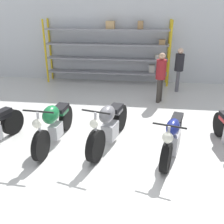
{
  "coord_description": "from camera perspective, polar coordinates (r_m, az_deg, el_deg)",
  "views": [
    {
      "loc": [
        0.65,
        -4.84,
        2.93
      ],
      "look_at": [
        0.0,
        0.4,
        0.7
      ],
      "focal_mm": 40.0,
      "sensor_mm": 36.0,
      "label": 1
    }
  ],
  "objects": [
    {
      "name": "motorcycle_blue",
      "position": [
        5.44,
        13.67,
        -5.43
      ],
      "size": [
        0.79,
        1.91,
        0.96
      ],
      "rotation": [
        0.0,
        0.0,
        -1.83
      ],
      "color": "black",
      "rests_on": "ground_plane"
    },
    {
      "name": "person_near_rack",
      "position": [
        9.56,
        15.07,
        10.04
      ],
      "size": [
        0.37,
        0.37,
        1.59
      ],
      "rotation": [
        0.0,
        0.0,
        2.97
      ],
      "color": "#595960",
      "rests_on": "ground_plane"
    },
    {
      "name": "person_browsing",
      "position": [
        8.25,
        11.09,
        8.54
      ],
      "size": [
        0.42,
        0.42,
        1.62
      ],
      "rotation": [
        0.0,
        0.0,
        2.73
      ],
      "color": "#38332D",
      "rests_on": "ground_plane"
    },
    {
      "name": "motorcycle_grey",
      "position": [
        5.64,
        -0.67,
        -2.99
      ],
      "size": [
        0.79,
        2.15,
        1.08
      ],
      "rotation": [
        0.0,
        0.0,
        -1.81
      ],
      "color": "black",
      "rests_on": "ground_plane"
    },
    {
      "name": "shelving_rack",
      "position": [
        10.31,
        -0.38,
        13.97
      ],
      "size": [
        5.01,
        0.63,
        2.51
      ],
      "color": "gold",
      "rests_on": "ground_plane"
    },
    {
      "name": "ground_plane",
      "position": [
        5.7,
        -0.5,
        -8.06
      ],
      "size": [
        30.0,
        30.0,
        0.0
      ],
      "primitive_type": "plane",
      "color": "silver"
    },
    {
      "name": "back_wall",
      "position": [
        10.54,
        3.66,
        16.67
      ],
      "size": [
        30.0,
        0.08,
        3.6
      ],
      "color": "silver",
      "rests_on": "ground_plane"
    },
    {
      "name": "motorcycle_green",
      "position": [
        5.79,
        -13.13,
        -2.49
      ],
      "size": [
        0.64,
        2.06,
        1.08
      ],
      "rotation": [
        0.0,
        0.0,
        -1.64
      ],
      "color": "black",
      "rests_on": "ground_plane"
    }
  ]
}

